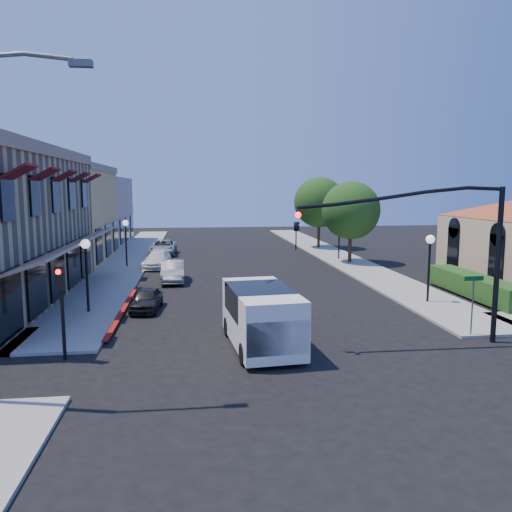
{
  "coord_description": "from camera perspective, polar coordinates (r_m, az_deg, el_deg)",
  "views": [
    {
      "loc": [
        -3.46,
        -15.96,
        5.95
      ],
      "look_at": [
        -0.42,
        8.3,
        2.6
      ],
      "focal_mm": 35.0,
      "sensor_mm": 36.0,
      "label": 1
    }
  ],
  "objects": [
    {
      "name": "hedge",
      "position": [
        29.8,
        23.69,
        -4.38
      ],
      "size": [
        1.4,
        8.0,
        1.1
      ],
      "primitive_type": "cube",
      "color": "#1C4814",
      "rests_on": "ground"
    },
    {
      "name": "sidewalk_left",
      "position": [
        43.68,
        -14.03,
        -0.18
      ],
      "size": [
        3.5,
        50.0,
        0.12
      ],
      "primitive_type": "cube",
      "color": "gray",
      "rests_on": "ground"
    },
    {
      "name": "yellow_stucco_building",
      "position": [
        43.7,
        -23.2,
        4.35
      ],
      "size": [
        10.0,
        12.0,
        7.6
      ],
      "primitive_type": "cube",
      "color": "#DFB164",
      "rests_on": "ground"
    },
    {
      "name": "pink_stucco_building",
      "position": [
        55.34,
        -19.77,
        4.81
      ],
      "size": [
        10.0,
        12.0,
        7.0
      ],
      "primitive_type": "cube",
      "color": "#D4A5A0",
      "rests_on": "ground"
    },
    {
      "name": "parked_car_b",
      "position": [
        32.2,
        -9.51,
        -1.74
      ],
      "size": [
        1.55,
        4.12,
        1.35
      ],
      "primitive_type": "imported",
      "rotation": [
        0.0,
        0.0,
        0.03
      ],
      "color": "#999B9D",
      "rests_on": "ground"
    },
    {
      "name": "white_van",
      "position": [
        18.66,
        0.66,
        -6.65
      ],
      "size": [
        2.62,
        5.22,
        2.24
      ],
      "color": "white",
      "rests_on": "ground"
    },
    {
      "name": "street_name_sign",
      "position": [
        21.63,
        23.55,
        -4.19
      ],
      "size": [
        0.8,
        0.06,
        2.5
      ],
      "color": "#595B5E",
      "rests_on": "ground"
    },
    {
      "name": "lamppost_right_far",
      "position": [
        41.83,
        9.51,
        3.29
      ],
      "size": [
        0.44,
        0.44,
        3.57
      ],
      "color": "black",
      "rests_on": "ground"
    },
    {
      "name": "signal_mast_arm",
      "position": [
        19.87,
        20.87,
        1.91
      ],
      "size": [
        8.01,
        0.39,
        6.0
      ],
      "color": "black",
      "rests_on": "ground"
    },
    {
      "name": "parked_car_a",
      "position": [
        25.02,
        -12.4,
        -4.85
      ],
      "size": [
        1.58,
        3.33,
        1.1
      ],
      "primitive_type": "imported",
      "rotation": [
        0.0,
        0.0,
        -0.09
      ],
      "color": "black",
      "rests_on": "ground"
    },
    {
      "name": "lamppost_right_near",
      "position": [
        26.97,
        19.24,
        0.52
      ],
      "size": [
        0.44,
        0.44,
        3.57
      ],
      "color": "black",
      "rests_on": "ground"
    },
    {
      "name": "lamppost_left_near",
      "position": [
        24.69,
        -18.86,
        -0.1
      ],
      "size": [
        0.44,
        0.44,
        3.57
      ],
      "color": "black",
      "rests_on": "ground"
    },
    {
      "name": "sidewalk_right",
      "position": [
        45.04,
        8.65,
        0.2
      ],
      "size": [
        3.5,
        50.0,
        0.12
      ],
      "primitive_type": "cube",
      "color": "gray",
      "rests_on": "ground"
    },
    {
      "name": "parked_car_d",
      "position": [
        45.35,
        -10.56,
        0.97
      ],
      "size": [
        2.35,
        4.84,
        1.33
      ],
      "primitive_type": "imported",
      "rotation": [
        0.0,
        0.0,
        -0.03
      ],
      "color": "#A5A8AA",
      "rests_on": "ground"
    },
    {
      "name": "street_tree_a",
      "position": [
        39.93,
        10.79,
        5.14
      ],
      "size": [
        4.56,
        4.56,
        6.48
      ],
      "color": "#312013",
      "rests_on": "ground"
    },
    {
      "name": "curb_red_strip",
      "position": [
        24.92,
        -14.95,
        -6.28
      ],
      "size": [
        0.25,
        10.0,
        0.06
      ],
      "primitive_type": "cube",
      "color": "maroon",
      "rests_on": "ground"
    },
    {
      "name": "lamppost_left_far",
      "position": [
        38.42,
        -14.67,
        2.75
      ],
      "size": [
        0.44,
        0.44,
        3.57
      ],
      "color": "black",
      "rests_on": "ground"
    },
    {
      "name": "parked_car_c",
      "position": [
        38.0,
        -11.21,
        -0.44
      ],
      "size": [
        2.2,
        4.33,
        1.21
      ],
      "primitive_type": "imported",
      "rotation": [
        0.0,
        0.0,
        -0.13
      ],
      "color": "white",
      "rests_on": "ground"
    },
    {
      "name": "street_tree_b",
      "position": [
        49.52,
        7.24,
        6.11
      ],
      "size": [
        4.94,
        4.94,
        7.02
      ],
      "color": "#312013",
      "rests_on": "ground"
    },
    {
      "name": "ground",
      "position": [
        17.38,
        4.9,
        -12.25
      ],
      "size": [
        120.0,
        120.0,
        0.0
      ],
      "primitive_type": "plane",
      "color": "black",
      "rests_on": "ground"
    },
    {
      "name": "secondary_signal",
      "position": [
        18.31,
        -21.4,
        -4.18
      ],
      "size": [
        0.28,
        0.42,
        3.32
      ],
      "color": "black",
      "rests_on": "ground"
    }
  ]
}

